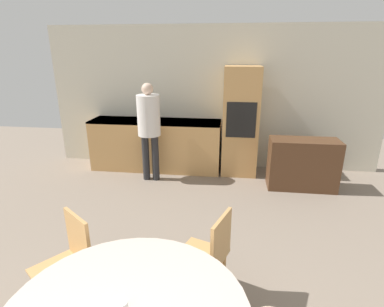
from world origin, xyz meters
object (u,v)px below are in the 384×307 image
(chair_far_left, at_px, (69,260))
(oven_unit, at_px, (240,122))
(sideboard, at_px, (303,164))
(cup, at_px, (121,307))
(chair_far_right, at_px, (210,253))
(person_standing, at_px, (149,122))

(chair_far_left, bearing_deg, oven_unit, 103.37)
(oven_unit, height_order, sideboard, oven_unit)
(oven_unit, distance_m, cup, 4.09)
(chair_far_right, distance_m, person_standing, 2.90)
(person_standing, bearing_deg, chair_far_left, -88.90)
(chair_far_right, bearing_deg, chair_far_left, -58.45)
(chair_far_left, height_order, cup, chair_far_left)
(chair_far_right, bearing_deg, oven_unit, -165.37)
(oven_unit, bearing_deg, sideboard, -28.67)
(cup, bearing_deg, chair_far_left, 136.98)
(oven_unit, relative_size, person_standing, 1.15)
(chair_far_left, bearing_deg, person_standing, 128.11)
(chair_far_left, xyz_separation_m, chair_far_right, (1.16, 0.23, 0.00))
(sideboard, relative_size, cup, 12.92)
(oven_unit, bearing_deg, chair_far_left, -113.64)
(oven_unit, xyz_separation_m, chair_far_left, (-1.46, -3.35, -0.46))
(chair_far_left, xyz_separation_m, person_standing, (-0.05, 2.81, 0.53))
(sideboard, height_order, person_standing, person_standing)
(oven_unit, height_order, person_standing, oven_unit)
(sideboard, bearing_deg, oven_unit, 151.33)
(chair_far_right, bearing_deg, person_standing, -134.56)
(chair_far_left, distance_m, person_standing, 2.86)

